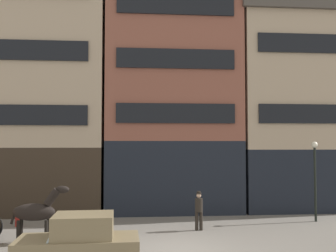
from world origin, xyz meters
TOP-DOWN VIEW (x-y plane):
  - ground_plane at (0.00, 0.00)m, footprint 120.00×120.00m
  - building_far_left at (-7.96, 9.67)m, footprint 9.80×6.77m
  - building_center_left at (0.80, 9.67)m, footprint 8.42×6.77m
  - building_center_right at (8.76, 9.68)m, footprint 8.20×6.77m
  - draft_horse at (-5.43, 1.36)m, footprint 2.35×0.67m
  - sedan_dark at (-3.16, -2.53)m, footprint 3.74×1.95m
  - pedestrian_officer at (1.50, 3.11)m, footprint 0.48×0.48m
  - streetlamp_curbside at (7.86, 4.60)m, footprint 0.32×0.32m
  - fire_hydrant_curbside at (-7.13, 4.69)m, footprint 0.24×0.24m

SIDE VIEW (x-z plane):
  - ground_plane at x=0.00m, z-range 0.00..0.00m
  - fire_hydrant_curbside at x=-7.13m, z-range 0.01..0.84m
  - sedan_dark at x=-3.16m, z-range 0.00..1.83m
  - pedestrian_officer at x=1.50m, z-range 0.08..1.88m
  - draft_horse at x=-5.43m, z-range 0.12..2.42m
  - streetlamp_curbside at x=7.86m, z-range 0.61..4.73m
  - building_center_right at x=8.76m, z-range 0.04..12.42m
  - building_far_left at x=-7.96m, z-range 0.04..14.94m
  - building_center_left at x=0.80m, z-range 0.04..17.01m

